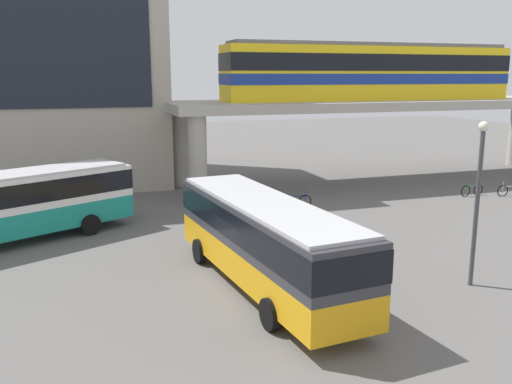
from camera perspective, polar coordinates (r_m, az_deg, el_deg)
ground_plane at (r=29.72m, az=-7.06°, el=-2.67°), size 120.00×120.00×0.00m
elevated_platform at (r=40.37m, az=13.36°, el=8.20°), size 30.94×7.05×5.79m
train at (r=39.58m, az=11.80°, el=12.16°), size 20.90×2.96×3.84m
bus_main at (r=19.43m, az=0.84°, el=-4.45°), size 3.67×11.24×3.22m
bus_secondary at (r=26.96m, az=-24.00°, el=-0.82°), size 10.98×7.30×3.22m
bicycle_silver at (r=38.26m, az=24.86°, el=0.16°), size 1.77×0.38×1.04m
bicycle_blue at (r=31.98m, az=4.17°, el=-0.89°), size 1.67×0.75×1.04m
bicycle_green at (r=37.37m, az=21.47°, el=0.18°), size 1.79×0.23×1.04m
lamp_post at (r=20.84m, az=22.03°, el=0.18°), size 0.36×0.36×5.95m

